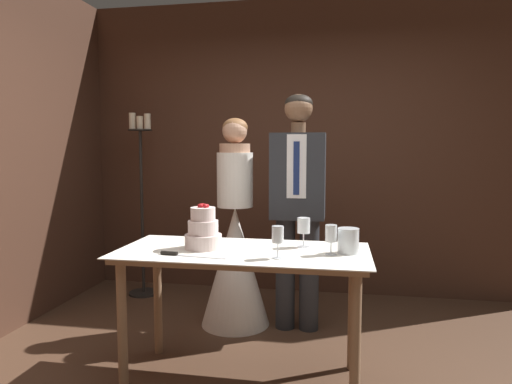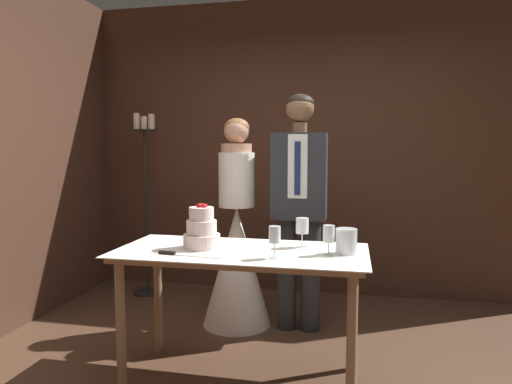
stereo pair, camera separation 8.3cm
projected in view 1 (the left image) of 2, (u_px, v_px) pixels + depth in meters
name	position (u px, v px, depth m)	size (l,w,h in m)	color
wall_back	(305.00, 148.00, 4.43)	(4.47, 0.12, 2.81)	#472B1E
cake_table	(243.00, 267.00, 2.70)	(1.48, 0.70, 0.80)	#8E6B4C
tiered_cake	(203.00, 231.00, 2.72)	(0.22, 0.22, 0.27)	beige
cake_knife	(180.00, 254.00, 2.54)	(0.39, 0.06, 0.02)	silver
wine_glass_near	(278.00, 236.00, 2.47)	(0.06, 0.06, 0.18)	silver
wine_glass_middle	(304.00, 227.00, 2.76)	(0.08, 0.08, 0.18)	silver
wine_glass_far	(331.00, 235.00, 2.56)	(0.07, 0.07, 0.17)	silver
hurricane_candle	(348.00, 241.00, 2.60)	(0.12, 0.12, 0.14)	silver
bride	(235.00, 251.00, 3.59)	(0.54, 0.54, 1.63)	white
groom	(298.00, 199.00, 3.47)	(0.41, 0.25, 1.80)	#282B30
candle_stand	(142.00, 201.00, 4.32)	(0.28, 0.28, 1.73)	black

